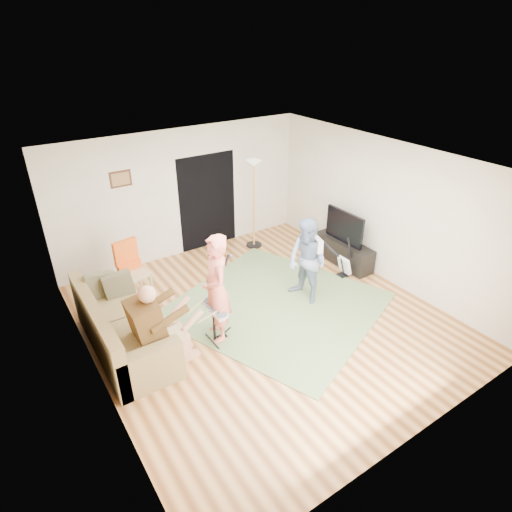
{
  "coord_description": "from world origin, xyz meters",
  "views": [
    {
      "loc": [
        -3.43,
        -4.89,
        4.46
      ],
      "look_at": [
        0.03,
        0.3,
        1.08
      ],
      "focal_mm": 30.0,
      "sensor_mm": 36.0,
      "label": 1
    }
  ],
  "objects_px": {
    "dining_chair": "(135,278)",
    "guitar_spare": "(345,265)",
    "television": "(345,227)",
    "singer": "(216,289)",
    "guitarist": "(307,261)",
    "tv_cabinet": "(343,252)",
    "sofa": "(119,333)",
    "drum_kit": "(214,326)",
    "torchiere_lamp": "(254,189)"
  },
  "relations": [
    {
      "from": "guitarist",
      "to": "sofa",
      "type": "bearing_deg",
      "value": -106.54
    },
    {
      "from": "guitar_spare",
      "to": "tv_cabinet",
      "type": "relative_size",
      "value": 0.6
    },
    {
      "from": "guitarist",
      "to": "tv_cabinet",
      "type": "height_order",
      "value": "guitarist"
    },
    {
      "from": "dining_chair",
      "to": "guitar_spare",
      "type": "bearing_deg",
      "value": -33.96
    },
    {
      "from": "sofa",
      "to": "torchiere_lamp",
      "type": "height_order",
      "value": "torchiere_lamp"
    },
    {
      "from": "sofa",
      "to": "television",
      "type": "relative_size",
      "value": 2.32
    },
    {
      "from": "torchiere_lamp",
      "to": "dining_chair",
      "type": "relative_size",
      "value": 1.8
    },
    {
      "from": "singer",
      "to": "guitarist",
      "type": "height_order",
      "value": "singer"
    },
    {
      "from": "sofa",
      "to": "dining_chair",
      "type": "relative_size",
      "value": 2.08
    },
    {
      "from": "guitar_spare",
      "to": "dining_chair",
      "type": "height_order",
      "value": "dining_chair"
    },
    {
      "from": "tv_cabinet",
      "to": "television",
      "type": "xyz_separation_m",
      "value": [
        -0.05,
        0.0,
        0.6
      ]
    },
    {
      "from": "guitar_spare",
      "to": "drum_kit",
      "type": "bearing_deg",
      "value": -173.85
    },
    {
      "from": "guitar_spare",
      "to": "tv_cabinet",
      "type": "xyz_separation_m",
      "value": [
        0.36,
        0.41,
        0.01
      ]
    },
    {
      "from": "sofa",
      "to": "torchiere_lamp",
      "type": "relative_size",
      "value": 1.16
    },
    {
      "from": "guitarist",
      "to": "dining_chair",
      "type": "xyz_separation_m",
      "value": [
        -2.55,
        1.8,
        -0.4
      ]
    },
    {
      "from": "dining_chair",
      "to": "singer",
      "type": "bearing_deg",
      "value": -80.16
    },
    {
      "from": "drum_kit",
      "to": "guitar_spare",
      "type": "xyz_separation_m",
      "value": [
        3.14,
        0.34,
        -0.04
      ]
    },
    {
      "from": "singer",
      "to": "guitar_spare",
      "type": "relative_size",
      "value": 2.14
    },
    {
      "from": "torchiere_lamp",
      "to": "singer",
      "type": "bearing_deg",
      "value": -133.54
    },
    {
      "from": "sofa",
      "to": "guitar_spare",
      "type": "distance_m",
      "value": 4.46
    },
    {
      "from": "sofa",
      "to": "singer",
      "type": "xyz_separation_m",
      "value": [
        1.41,
        -0.57,
        0.59
      ]
    },
    {
      "from": "sofa",
      "to": "dining_chair",
      "type": "distance_m",
      "value": 1.46
    },
    {
      "from": "drum_kit",
      "to": "guitar_spare",
      "type": "height_order",
      "value": "guitar_spare"
    },
    {
      "from": "singer",
      "to": "torchiere_lamp",
      "type": "bearing_deg",
      "value": 150.94
    },
    {
      "from": "tv_cabinet",
      "to": "guitarist",
      "type": "bearing_deg",
      "value": -158.09
    },
    {
      "from": "dining_chair",
      "to": "television",
      "type": "xyz_separation_m",
      "value": [
        4.04,
        -1.18,
        0.46
      ]
    },
    {
      "from": "dining_chair",
      "to": "guitarist",
      "type": "bearing_deg",
      "value": -46.16
    },
    {
      "from": "tv_cabinet",
      "to": "guitar_spare",
      "type": "bearing_deg",
      "value": -131.24
    },
    {
      "from": "guitar_spare",
      "to": "television",
      "type": "relative_size",
      "value": 0.85
    },
    {
      "from": "drum_kit",
      "to": "guitar_spare",
      "type": "relative_size",
      "value": 0.78
    },
    {
      "from": "sofa",
      "to": "dining_chair",
      "type": "xyz_separation_m",
      "value": [
        0.71,
        1.28,
        0.08
      ]
    },
    {
      "from": "sofa",
      "to": "singer",
      "type": "height_order",
      "value": "singer"
    },
    {
      "from": "sofa",
      "to": "television",
      "type": "xyz_separation_m",
      "value": [
        4.75,
        0.1,
        0.54
      ]
    },
    {
      "from": "torchiere_lamp",
      "to": "dining_chair",
      "type": "distance_m",
      "value": 3.16
    },
    {
      "from": "television",
      "to": "singer",
      "type": "bearing_deg",
      "value": -168.67
    },
    {
      "from": "drum_kit",
      "to": "singer",
      "type": "xyz_separation_m",
      "value": [
        0.11,
        0.08,
        0.62
      ]
    },
    {
      "from": "dining_chair",
      "to": "tv_cabinet",
      "type": "relative_size",
      "value": 0.79
    },
    {
      "from": "tv_cabinet",
      "to": "television",
      "type": "distance_m",
      "value": 0.6
    },
    {
      "from": "sofa",
      "to": "torchiere_lamp",
      "type": "bearing_deg",
      "value": 26.17
    },
    {
      "from": "singer",
      "to": "tv_cabinet",
      "type": "distance_m",
      "value": 3.51
    },
    {
      "from": "torchiere_lamp",
      "to": "television",
      "type": "bearing_deg",
      "value": -57.75
    },
    {
      "from": "guitar_spare",
      "to": "television",
      "type": "xyz_separation_m",
      "value": [
        0.31,
        0.41,
        0.61
      ]
    },
    {
      "from": "tv_cabinet",
      "to": "singer",
      "type": "bearing_deg",
      "value": -168.84
    },
    {
      "from": "guitarist",
      "to": "guitar_spare",
      "type": "distance_m",
      "value": 1.32
    },
    {
      "from": "singer",
      "to": "guitarist",
      "type": "xyz_separation_m",
      "value": [
        1.85,
        0.05,
        -0.11
      ]
    },
    {
      "from": "drum_kit",
      "to": "guitarist",
      "type": "height_order",
      "value": "guitarist"
    },
    {
      "from": "drum_kit",
      "to": "tv_cabinet",
      "type": "bearing_deg",
      "value": 12.04
    },
    {
      "from": "guitarist",
      "to": "dining_chair",
      "type": "distance_m",
      "value": 3.14
    },
    {
      "from": "guitarist",
      "to": "dining_chair",
      "type": "bearing_deg",
      "value": -132.66
    },
    {
      "from": "tv_cabinet",
      "to": "television",
      "type": "height_order",
      "value": "television"
    }
  ]
}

